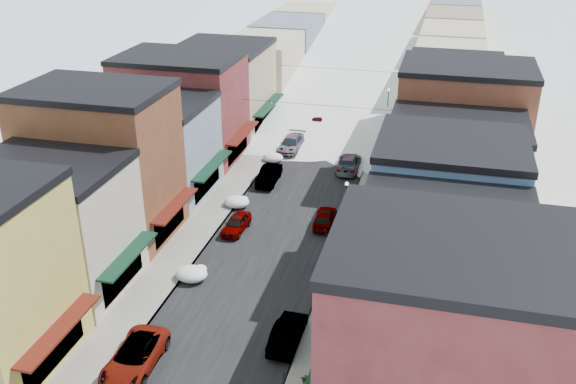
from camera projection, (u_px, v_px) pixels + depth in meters
The scene contains 35 objects.
road at pixel (349, 106), 85.34m from camera, with size 10.00×160.00×0.01m, color black.
sidewalk_left at pixel (300, 102), 86.78m from camera, with size 3.20×160.00×0.15m, color gray.
sidewalk_right at pixel (398, 109), 83.84m from camera, with size 3.20×160.00×0.15m, color gray.
curb_left at pixel (312, 103), 86.43m from camera, with size 0.10×160.00×0.15m, color slate.
curb_right at pixel (387, 108), 84.19m from camera, with size 0.10×160.00×0.15m, color slate.
bldg_l_cream at pixel (53, 226), 44.55m from camera, with size 11.30×8.20×9.50m.
bldg_l_brick_near at pixel (101, 163), 51.05m from camera, with size 12.30×8.20×12.50m.
bldg_l_grayblue at pixel (155, 147), 59.14m from camera, with size 11.30×9.20×9.00m.
bldg_l_brick_far at pixel (182, 107), 66.85m from camera, with size 13.30×9.20×11.00m.
bldg_l_tan at pixel (223, 87), 75.62m from camera, with size 11.30×11.20×10.00m.
bldg_r_brick_near at pixel (447, 359), 29.60m from camera, with size 12.30×9.20×12.50m.
bldg_r_green at pixel (440, 281), 38.25m from camera, with size 11.30×9.20×9.50m.
bldg_r_blue at pixel (445, 208), 45.94m from camera, with size 11.30×9.20×10.50m.
bldg_r_cream at pixel (454, 171), 54.05m from camera, with size 12.30×9.20×9.00m.
bldg_r_brick_far at pixel (462, 123), 61.31m from camera, with size 13.30×9.20×11.50m.
bldg_r_tan at pixel (452, 103), 70.74m from camera, with size 11.30×11.20×9.50m.
distant_blocks at pixel (373, 41), 103.84m from camera, with size 34.00×55.00×8.00m.
overhead_cables at pixel (333, 85), 71.74m from camera, with size 16.40×15.04×0.04m.
car_white_suv at pixel (135, 357), 38.07m from camera, with size 2.59×5.61×1.56m, color silver.
car_silver_sedan at pixel (236, 224), 53.59m from camera, with size 1.60×3.97×1.35m, color #999AA0.
car_dark_hatch at pixel (269, 175), 62.48m from camera, with size 1.65×4.73×1.56m, color black.
car_silver_wagon at pixel (291, 144), 70.24m from camera, with size 2.22×5.46×1.58m, color #A8ACB1.
car_green_sedan at pixel (288, 333), 40.18m from camera, with size 1.59×4.57×1.51m, color black.
car_gray_suv at pixel (325, 217), 54.52m from camera, with size 1.72×4.28×1.46m, color gray.
car_black_sedan at pixel (349, 163), 65.39m from camera, with size 2.23×5.49×1.59m, color black.
car_lane_silver at pixel (317, 124), 76.15m from camera, with size 1.93×4.79×1.63m, color #A5A8AD.
car_lane_white at pixel (361, 96), 86.74m from camera, with size 2.83×6.14×1.71m, color white.
trash_can at pixel (319, 291), 44.70m from camera, with size 0.51×0.51×0.87m.
streetlamp_near at pixel (346, 198), 53.65m from camera, with size 0.33×0.33×3.91m.
streetlamp_far at pixel (388, 100), 78.57m from camera, with size 0.33×0.33×4.03m.
planter_near at pixel (306, 379), 36.74m from camera, with size 0.58×0.50×0.64m, color #335A28.
planter_far at pixel (343, 344), 39.64m from camera, with size 0.35×0.35×0.63m, color #2C602C.
snow_pile_near at pixel (192, 273), 46.95m from camera, with size 2.36×2.65×1.00m.
snow_pile_mid at pixel (237, 202), 57.89m from camera, with size 2.29×2.61×0.97m.
snow_pile_far at pixel (273, 157), 67.62m from camera, with size 2.17×2.53×0.92m.
Camera 1 is at (12.34, -21.62, 25.79)m, focal length 40.00 mm.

